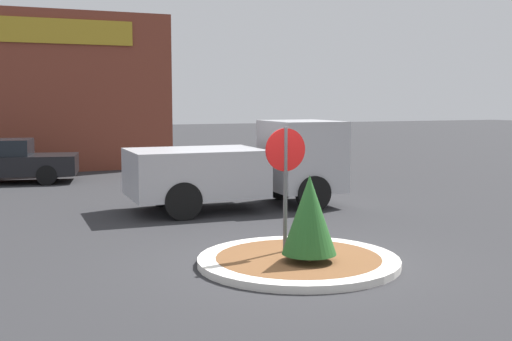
# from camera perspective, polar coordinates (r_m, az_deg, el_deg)

# --- Properties ---
(ground_plane) EXTENTS (120.00, 120.00, 0.00)m
(ground_plane) POSITION_cam_1_polar(r_m,az_deg,el_deg) (10.62, 3.77, -8.33)
(ground_plane) COLOR #2D2D30
(traffic_island) EXTENTS (3.31, 3.31, 0.12)m
(traffic_island) POSITION_cam_1_polar(r_m,az_deg,el_deg) (10.61, 3.78, -8.01)
(traffic_island) COLOR silver
(traffic_island) RESTS_ON ground_plane
(stop_sign) EXTENTS (0.72, 0.07, 2.23)m
(stop_sign) POSITION_cam_1_polar(r_m,az_deg,el_deg) (10.73, 2.63, 0.24)
(stop_sign) COLOR #4C4C51
(stop_sign) RESTS_ON ground_plane
(island_shrub) EXTENTS (0.87, 0.87, 1.38)m
(island_shrub) POSITION_cam_1_polar(r_m,az_deg,el_deg) (10.17, 4.76, -3.93)
(island_shrub) COLOR brown
(island_shrub) RESTS_ON traffic_island
(utility_truck) EXTENTS (5.29, 2.36, 2.15)m
(utility_truck) POSITION_cam_1_polar(r_m,az_deg,el_deg) (15.86, -1.08, 0.43)
(utility_truck) COLOR #B2B2B7
(utility_truck) RESTS_ON ground_plane
(storefront_building) EXTENTS (10.23, 6.07, 5.99)m
(storefront_building) POSITION_cam_1_polar(r_m,az_deg,el_deg) (27.69, -19.47, 6.58)
(storefront_building) COLOR brown
(storefront_building) RESTS_ON ground_plane
(parked_sedan_black) EXTENTS (4.88, 2.67, 1.42)m
(parked_sedan_black) POSITION_cam_1_polar(r_m,az_deg,el_deg) (22.31, -21.70, 0.78)
(parked_sedan_black) COLOR black
(parked_sedan_black) RESTS_ON ground_plane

